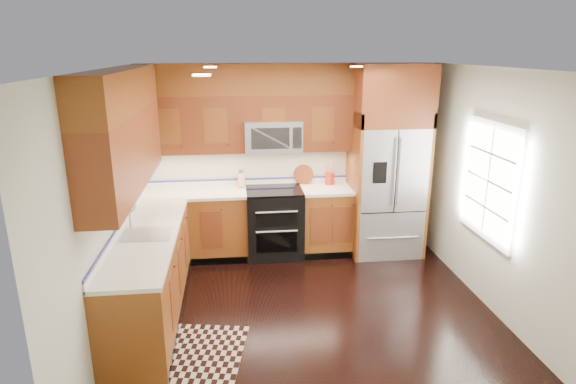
{
  "coord_description": "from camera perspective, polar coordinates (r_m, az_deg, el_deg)",
  "views": [
    {
      "loc": [
        -0.78,
        -4.56,
        2.78
      ],
      "look_at": [
        -0.19,
        0.6,
        1.23
      ],
      "focal_mm": 30.0,
      "sensor_mm": 36.0,
      "label": 1
    }
  ],
  "objects": [
    {
      "name": "ground",
      "position": [
        5.4,
        2.76,
        -14.39
      ],
      "size": [
        4.0,
        4.0,
        0.0
      ],
      "primitive_type": "plane",
      "color": "black",
      "rests_on": "ground"
    },
    {
      "name": "wall_back",
      "position": [
        6.77,
        0.2,
        4.01
      ],
      "size": [
        4.0,
        0.02,
        2.6
      ],
      "primitive_type": "cube",
      "color": "beige",
      "rests_on": "ground"
    },
    {
      "name": "wall_left",
      "position": [
        4.95,
        -20.53,
        -1.87
      ],
      "size": [
        0.02,
        4.0,
        2.6
      ],
      "primitive_type": "cube",
      "color": "beige",
      "rests_on": "ground"
    },
    {
      "name": "wall_right",
      "position": [
        5.54,
        23.83,
        -0.32
      ],
      "size": [
        0.02,
        4.0,
        2.6
      ],
      "primitive_type": "cube",
      "color": "beige",
      "rests_on": "ground"
    },
    {
      "name": "window",
      "position": [
        5.67,
        22.76,
        1.22
      ],
      "size": [
        0.04,
        1.1,
        1.3
      ],
      "color": "white",
      "rests_on": "ground"
    },
    {
      "name": "base_cabinets",
      "position": [
        5.95,
        -10.46,
        -6.7
      ],
      "size": [
        2.85,
        3.0,
        0.9
      ],
      "color": "brown",
      "rests_on": "ground"
    },
    {
      "name": "countertop",
      "position": [
        5.89,
        -9.25,
        -2.02
      ],
      "size": [
        2.86,
        3.01,
        0.04
      ],
      "color": "silver",
      "rests_on": "base_cabinets"
    },
    {
      "name": "upper_cabinets",
      "position": [
        5.71,
        -10.36,
        8.77
      ],
      "size": [
        2.85,
        3.0,
        1.15
      ],
      "color": "brown",
      "rests_on": "ground"
    },
    {
      "name": "range",
      "position": [
        6.67,
        -1.61,
        -3.66
      ],
      "size": [
        0.76,
        0.67,
        0.95
      ],
      "color": "black",
      "rests_on": "ground"
    },
    {
      "name": "microwave",
      "position": [
        6.48,
        -1.8,
        6.67
      ],
      "size": [
        0.76,
        0.4,
        0.42
      ],
      "color": "#B2B2B7",
      "rests_on": "ground"
    },
    {
      "name": "refrigerator",
      "position": [
        6.7,
        11.72,
        3.55
      ],
      "size": [
        0.98,
        0.75,
        2.6
      ],
      "color": "#B2B2B7",
      "rests_on": "ground"
    },
    {
      "name": "sink_faucet",
      "position": [
        5.2,
        -16.78,
        -4.22
      ],
      "size": [
        0.54,
        0.44,
        0.37
      ],
      "color": "#B2B2B7",
      "rests_on": "countertop"
    },
    {
      "name": "rug",
      "position": [
        4.73,
        -11.05,
        -19.64
      ],
      "size": [
        1.04,
        1.48,
        0.01
      ],
      "primitive_type": "cube",
      "rotation": [
        0.0,
        0.0,
        -0.18
      ],
      "color": "black",
      "rests_on": "ground"
    },
    {
      "name": "knife_block",
      "position": [
        6.68,
        -5.57,
        1.45
      ],
      "size": [
        0.09,
        0.12,
        0.25
      ],
      "color": "tan",
      "rests_on": "countertop"
    },
    {
      "name": "utensil_crock",
      "position": [
        6.79,
        4.99,
        1.93
      ],
      "size": [
        0.15,
        0.15,
        0.36
      ],
      "color": "#AA2615",
      "rests_on": "countertop"
    },
    {
      "name": "cutting_board",
      "position": [
        6.82,
        1.85,
        1.06
      ],
      "size": [
        0.35,
        0.35,
        0.02
      ],
      "primitive_type": "cylinder",
      "rotation": [
        0.0,
        0.0,
        -0.32
      ],
      "color": "brown",
      "rests_on": "countertop"
    }
  ]
}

